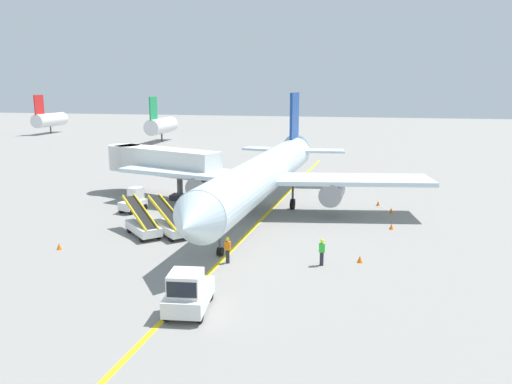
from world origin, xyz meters
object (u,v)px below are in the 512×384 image
Objects in this scene: baggage_tug_near_wing at (134,201)px; ground_crew_marshaller at (228,249)px; airliner at (265,173)px; belt_loader_aft_hold at (143,225)px; ground_crew_wing_walker at (322,251)px; safety_cone_nose_left at (378,203)px; belt_loader_forward_hold at (171,225)px; pushback_tug at (188,293)px; safety_cone_wingtip_left at (391,226)px; safety_cone_nose_right at (391,211)px; safety_cone_tail_area at (360,259)px; jet_bridge at (155,161)px; safety_cone_wingtip_right at (59,246)px.

baggage_tug_near_wing reaches higher than ground_crew_marshaller.
airliner is 11.89m from belt_loader_aft_hold.
ground_crew_wing_walker is 17.28m from safety_cone_nose_left.
baggage_tug_near_wing is at bearing 133.62° from belt_loader_forward_hold.
belt_loader_aft_hold is at bearing 165.24° from ground_crew_wing_walker.
pushback_tug is at bearing -90.50° from ground_crew_marshaller.
ground_crew_wing_walker reaches higher than safety_cone_wingtip_left.
airliner is 80.26× the size of safety_cone_nose_right.
belt_loader_aft_hold is 21.18m from safety_cone_nose_right.
belt_loader_forward_hold is 2.04m from belt_loader_aft_hold.
baggage_tug_near_wing is (-11.25, -2.34, -2.49)m from airliner.
pushback_tug is 9.79m from ground_crew_wing_walker.
ground_crew_marshaller is at bearing 89.50° from pushback_tug.
safety_cone_tail_area is at bearing 23.56° from ground_crew_wing_walker.
safety_cone_nose_right is at bearing -5.56° from jet_bridge.
jet_bridge is 21.29m from ground_crew_marshaller.
ground_crew_marshaller is at bearing -125.03° from safety_cone_nose_right.
jet_bridge is at bearing -179.04° from safety_cone_nose_left.
ground_crew_marshaller is 11.87m from safety_cone_wingtip_right.
jet_bridge is 4.86× the size of baggage_tug_near_wing.
belt_loader_aft_hold is at bearing -167.00° from belt_loader_forward_hold.
airliner is at bearing -155.84° from safety_cone_nose_left.
jet_bridge is at bearing 108.99° from belt_loader_aft_hold.
jet_bridge reaches higher than safety_cone_wingtip_left.
ground_crew_wing_walker is at bearing -30.34° from baggage_tug_near_wing.
pushback_tug is at bearing -63.63° from jet_bridge.
safety_cone_nose_left is at bearing 77.38° from ground_crew_wing_walker.
safety_cone_nose_right is at bearing 87.70° from safety_cone_wingtip_left.
belt_loader_forward_hold is 2.63× the size of ground_crew_wing_walker.
safety_cone_wingtip_left is 8.40m from safety_cone_tail_area.
safety_cone_tail_area is (20.21, -15.48, -3.32)m from jet_bridge.
jet_bridge is at bearing 90.94° from safety_cone_wingtip_right.
safety_cone_nose_left is (3.77, 16.85, -0.69)m from ground_crew_wing_walker.
safety_cone_wingtip_left is at bearing 23.71° from safety_cone_wingtip_right.
baggage_tug_near_wing is at bearing -169.34° from safety_cone_nose_right.
ground_crew_marshaller is 5.83m from ground_crew_wing_walker.
airliner is 7.89× the size of belt_loader_forward_hold.
pushback_tug is at bearing -31.40° from safety_cone_wingtip_right.
safety_cone_nose_left is at bearing 39.31° from safety_cone_wingtip_right.
airliner is at bearing 91.12° from ground_crew_marshaller.
belt_loader_aft_hold is 2.61× the size of ground_crew_marshaller.
ground_crew_marshaller is at bearing -118.38° from safety_cone_nose_left.
safety_cone_nose_right is (1.04, -2.57, 0.00)m from safety_cone_nose_left.
ground_crew_marshaller is at bearing -54.96° from jet_bridge.
belt_loader_forward_hold is at bearing -147.73° from safety_cone_nose_right.
safety_cone_wingtip_right is (0.28, -17.15, -3.32)m from jet_bridge.
belt_loader_forward_hold is at bearing 13.00° from belt_loader_aft_hold.
safety_cone_nose_left is (9.80, 4.40, -3.20)m from airliner.
pushback_tug reaches higher than safety_cone_wingtip_right.
belt_loader_aft_hold reaches higher than ground_crew_marshaller.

